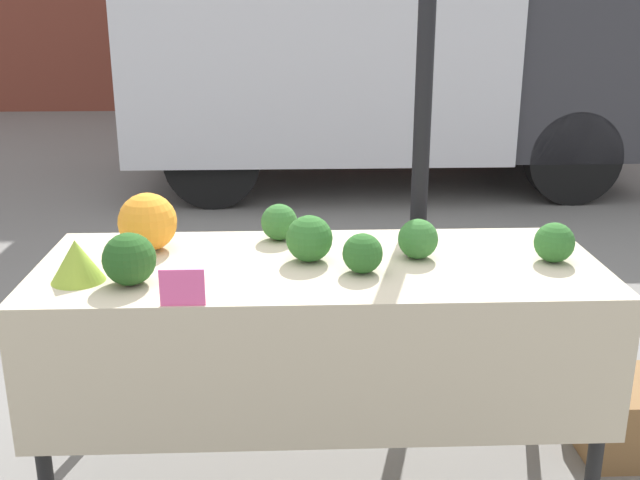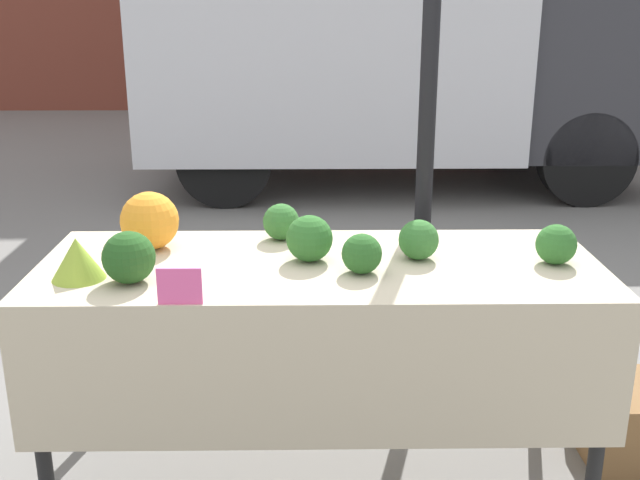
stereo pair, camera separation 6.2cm
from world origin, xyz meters
name	(u,v)px [view 1 (the left image)]	position (x,y,z in m)	size (l,w,h in m)	color
ground_plane	(320,473)	(0.00, 0.00, 0.00)	(40.00, 40.00, 0.00)	gray
tent_pole	(424,74)	(0.44, 0.62, 1.39)	(0.07, 0.07, 2.78)	black
parked_truck	(370,39)	(0.65, 4.67, 1.32)	(4.58, 2.18, 2.48)	silver
market_table	(321,300)	(0.00, -0.06, 0.72)	(1.89, 0.74, 0.83)	beige
orange_cauliflower	(148,222)	(-0.60, 0.16, 0.93)	(0.21, 0.21, 0.21)	orange
romanesco_head	(77,261)	(-0.77, -0.14, 0.90)	(0.17, 0.17, 0.14)	#93B238
broccoli_head_0	(279,222)	(-0.14, 0.26, 0.90)	(0.13, 0.13, 0.13)	#336B2D
broccoli_head_1	(309,239)	(-0.04, 0.02, 0.91)	(0.16, 0.16, 0.16)	#2D6628
broccoli_head_2	(363,253)	(0.13, -0.10, 0.89)	(0.13, 0.13, 0.13)	#285B23
broccoli_head_3	(554,242)	(0.79, -0.02, 0.90)	(0.14, 0.14, 0.14)	#2D6628
broccoli_head_4	(418,239)	(0.34, 0.03, 0.90)	(0.14, 0.14, 0.14)	#336B2D
broccoli_head_5	(129,259)	(-0.60, -0.18, 0.91)	(0.17, 0.17, 0.17)	#23511E
price_sign	(182,288)	(-0.41, -0.36, 0.88)	(0.13, 0.01, 0.11)	#F45B9E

